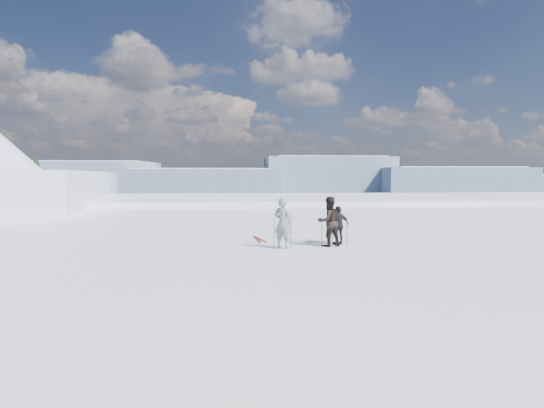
% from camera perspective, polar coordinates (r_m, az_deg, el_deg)
% --- Properties ---
extents(lake_basin, '(820.00, 820.00, 71.62)m').
position_cam_1_polar(lake_basin, '(43.41, -0.61, -8.27)').
color(lake_basin, white).
rests_on(lake_basin, ground).
extents(far_mountain_range, '(770.00, 110.00, 53.00)m').
position_cam_1_polar(far_mountain_range, '(468.34, -0.67, 2.79)').
color(far_mountain_range, slate).
rests_on(far_mountain_range, ground).
extents(skier_grey, '(0.82, 0.76, 1.89)m').
position_cam_1_polar(skier_grey, '(15.59, 1.46, -2.57)').
color(skier_grey, gray).
rests_on(skier_grey, ground).
extents(skier_dark, '(1.09, 0.96, 1.90)m').
position_cam_1_polar(skier_dark, '(16.19, 7.64, -2.34)').
color(skier_dark, black).
rests_on(skier_dark, ground).
extents(skier_pack, '(0.95, 0.59, 1.51)m').
position_cam_1_polar(skier_pack, '(16.69, 8.96, -2.83)').
color(skier_pack, black).
rests_on(skier_pack, ground).
extents(backpack, '(0.36, 0.26, 0.42)m').
position_cam_1_polar(backpack, '(16.82, 8.59, 0.54)').
color(backpack, red).
rests_on(backpack, skier_pack).
extents(ski_poles, '(2.90, 0.76, 1.36)m').
position_cam_1_polar(ski_poles, '(16.09, 6.16, -3.57)').
color(ski_poles, black).
rests_on(ski_poles, ground).
extents(skis_loose, '(0.53, 1.70, 0.03)m').
position_cam_1_polar(skis_loose, '(17.85, -1.82, -4.74)').
color(skis_loose, black).
rests_on(skis_loose, ground).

